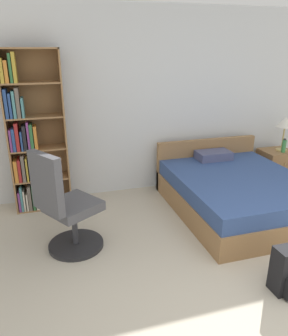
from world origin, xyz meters
name	(u,v)px	position (x,y,z in m)	size (l,w,h in m)	color
wall_back	(167,102)	(0.00, 3.23, 1.30)	(9.00, 0.06, 2.60)	silver
bookshelf	(30,139)	(-1.94, 2.96, 0.96)	(0.71, 0.30, 2.04)	olive
bed	(236,191)	(0.59, 2.16, 0.25)	(1.59, 1.95, 0.74)	olive
office_chair	(65,209)	(-1.62, 1.81, 0.49)	(0.72, 0.69, 1.12)	#232326
nightstand	(275,165)	(1.76, 2.89, 0.25)	(0.48, 0.45, 0.50)	olive
table_lamp	(285,124)	(1.83, 2.88, 0.93)	(0.26, 0.26, 0.53)	tan
water_bottle	(284,146)	(1.78, 2.78, 0.61)	(0.06, 0.06, 0.22)	#3F8C4C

